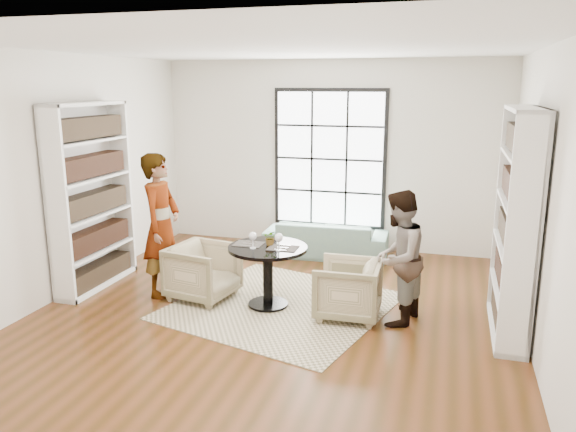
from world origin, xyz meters
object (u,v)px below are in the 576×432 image
(wine_glass_right, at_px, (279,238))
(flower_centerpiece, at_px, (271,238))
(pedestal_table, at_px, (268,263))
(sofa, at_px, (326,238))
(person_right, at_px, (398,258))
(armchair_left, at_px, (203,272))
(wine_glass_left, at_px, (253,237))
(armchair_right, at_px, (348,289))
(person_left, at_px, (161,225))

(wine_glass_right, xyz_separation_m, flower_centerpiece, (-0.16, 0.18, -0.06))
(pedestal_table, height_order, wine_glass_right, wine_glass_right)
(pedestal_table, xyz_separation_m, sofa, (0.22, 2.21, -0.27))
(sofa, bearing_deg, person_right, 117.85)
(sofa, xyz_separation_m, person_right, (1.30, -2.25, 0.48))
(wine_glass_right, bearing_deg, person_right, 3.78)
(person_right, bearing_deg, flower_centerpiece, -79.69)
(armchair_left, height_order, wine_glass_right, wine_glass_right)
(armchair_left, height_order, wine_glass_left, wine_glass_left)
(sofa, bearing_deg, armchair_right, 106.27)
(sofa, height_order, wine_glass_right, wine_glass_right)
(armchair_right, xyz_separation_m, wine_glass_left, (-1.11, -0.09, 0.56))
(sofa, distance_m, flower_centerpiece, 2.24)
(person_right, relative_size, wine_glass_right, 7.22)
(sofa, xyz_separation_m, wine_glass_left, (-0.36, -2.33, 0.62))
(wine_glass_right, bearing_deg, flower_centerpiece, 130.66)
(armchair_left, relative_size, flower_centerpiece, 4.03)
(person_left, xyz_separation_m, flower_centerpiece, (1.43, 0.03, -0.06))
(person_left, bearing_deg, flower_centerpiece, -91.69)
(person_right, distance_m, wine_glass_left, 1.67)
(sofa, xyz_separation_m, person_left, (-1.63, -2.18, 0.63))
(armchair_left, distance_m, person_left, 0.78)
(armchair_left, height_order, person_right, person_right)
(armchair_left, xyz_separation_m, wine_glass_left, (0.72, -0.15, 0.55))
(person_left, height_order, wine_glass_right, person_left)
(wine_glass_left, relative_size, flower_centerpiece, 1.05)
(wine_glass_left, bearing_deg, armchair_right, 4.44)
(person_left, relative_size, wine_glass_left, 9.15)
(person_left, distance_m, person_right, 2.94)
(person_left, bearing_deg, armchair_left, -92.89)
(pedestal_table, relative_size, flower_centerpiece, 5.01)
(person_left, bearing_deg, wine_glass_right, -98.47)
(person_right, relative_size, flower_centerpiece, 8.03)
(wine_glass_right, bearing_deg, armchair_left, 171.50)
(armchair_right, xyz_separation_m, flower_centerpiece, (-0.96, 0.10, 0.51))
(armchair_left, bearing_deg, armchair_right, -81.98)
(armchair_right, height_order, person_right, person_right)
(person_left, relative_size, person_right, 1.20)
(flower_centerpiece, bearing_deg, wine_glass_left, -131.06)
(armchair_left, relative_size, person_right, 0.50)
(pedestal_table, distance_m, flower_centerpiece, 0.31)
(sofa, relative_size, flower_centerpiece, 10.03)
(armchair_left, height_order, armchair_right, armchair_left)
(wine_glass_left, bearing_deg, person_right, 2.98)
(pedestal_table, bearing_deg, wine_glass_right, -35.65)
(armchair_left, bearing_deg, person_left, 100.07)
(person_left, bearing_deg, sofa, -39.67)
(person_right, height_order, flower_centerpiece, person_right)
(sofa, relative_size, wine_glass_right, 9.02)
(pedestal_table, height_order, sofa, pedestal_table)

